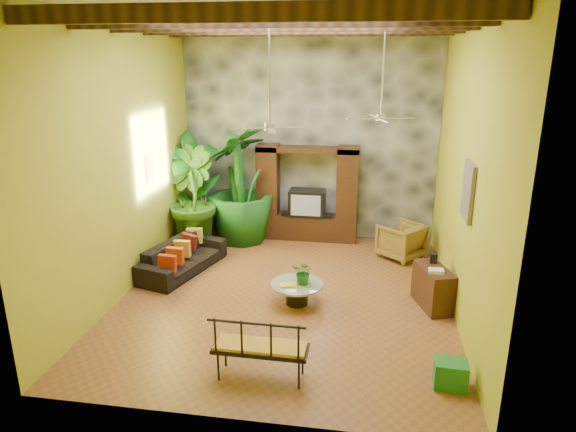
% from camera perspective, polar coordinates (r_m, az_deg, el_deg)
% --- Properties ---
extents(ground, '(7.00, 7.00, 0.00)m').
position_cam_1_polar(ground, '(9.77, -0.20, -8.74)').
color(ground, brown).
rests_on(ground, ground).
extents(ceiling, '(6.00, 7.00, 0.02)m').
position_cam_1_polar(ceiling, '(8.78, -0.24, 21.95)').
color(ceiling, silver).
rests_on(ceiling, back_wall).
extents(back_wall, '(6.00, 0.02, 5.00)m').
position_cam_1_polar(back_wall, '(12.36, 2.43, 9.06)').
color(back_wall, gold).
rests_on(back_wall, ground).
extents(left_wall, '(0.02, 7.00, 5.00)m').
position_cam_1_polar(left_wall, '(9.87, -17.77, 6.05)').
color(left_wall, gold).
rests_on(left_wall, ground).
extents(right_wall, '(0.02, 7.00, 5.00)m').
position_cam_1_polar(right_wall, '(8.97, 19.12, 4.83)').
color(right_wall, gold).
rests_on(right_wall, ground).
extents(stone_accent_wall, '(5.98, 0.10, 4.98)m').
position_cam_1_polar(stone_accent_wall, '(12.30, 2.40, 9.02)').
color(stone_accent_wall, '#393B41').
rests_on(stone_accent_wall, ground).
extents(ceiling_beams, '(5.95, 5.36, 0.22)m').
position_cam_1_polar(ceiling_beams, '(8.76, -0.24, 20.51)').
color(ceiling_beams, '#3D2513').
rests_on(ceiling_beams, ceiling).
extents(entertainment_center, '(2.40, 0.55, 2.30)m').
position_cam_1_polar(entertainment_center, '(12.33, 2.14, 1.74)').
color(entertainment_center, black).
rests_on(entertainment_center, ground).
extents(ceiling_fan_front, '(1.28, 1.28, 1.86)m').
position_cam_1_polar(ceiling_fan_front, '(8.45, -2.04, 11.25)').
color(ceiling_fan_front, '#B5B5BA').
rests_on(ceiling_fan_front, ceiling).
extents(ceiling_fan_back, '(1.28, 1.28, 1.86)m').
position_cam_1_polar(ceiling_fan_back, '(9.88, 10.34, 11.91)').
color(ceiling_fan_back, '#B5B5BA').
rests_on(ceiling_fan_back, ceiling).
extents(wall_art_mask, '(0.06, 0.32, 0.55)m').
position_cam_1_polar(wall_art_mask, '(10.82, -15.06, 5.08)').
color(wall_art_mask, gold).
rests_on(wall_art_mask, left_wall).
extents(wall_art_painting, '(0.06, 0.70, 0.90)m').
position_cam_1_polar(wall_art_painting, '(8.44, 19.37, 2.63)').
color(wall_art_painting, '#285495').
rests_on(wall_art_painting, right_wall).
extents(sofa, '(1.38, 2.28, 0.62)m').
position_cam_1_polar(sofa, '(10.88, -11.62, -4.48)').
color(sofa, black).
rests_on(sofa, ground).
extents(wicker_armchair, '(1.20, 1.19, 0.78)m').
position_cam_1_polar(wicker_armchair, '(11.61, 12.48, -2.70)').
color(wicker_armchair, olive).
rests_on(wicker_armchair, ground).
extents(tall_plant_a, '(1.67, 1.52, 2.62)m').
position_cam_1_polar(tall_plant_a, '(12.28, -10.57, 3.06)').
color(tall_plant_a, '#195B17').
rests_on(tall_plant_a, ground).
extents(tall_plant_b, '(1.66, 1.64, 2.35)m').
position_cam_1_polar(tall_plant_b, '(11.89, -10.83, 1.90)').
color(tall_plant_b, '#275A17').
rests_on(tall_plant_b, ground).
extents(tall_plant_c, '(2.02, 2.02, 2.79)m').
position_cam_1_polar(tall_plant_c, '(12.13, -5.29, 3.51)').
color(tall_plant_c, '#165719').
rests_on(tall_plant_c, ground).
extents(coffee_table, '(0.95, 0.95, 0.40)m').
position_cam_1_polar(coffee_table, '(9.34, 0.99, -8.28)').
color(coffee_table, black).
rests_on(coffee_table, ground).
extents(centerpiece_plant, '(0.47, 0.43, 0.43)m').
position_cam_1_polar(centerpiece_plant, '(9.19, 1.77, -6.28)').
color(centerpiece_plant, '#1C6219').
rests_on(centerpiece_plant, coffee_table).
extents(yellow_tray, '(0.34, 0.29, 0.03)m').
position_cam_1_polar(yellow_tray, '(9.19, 0.00, -7.65)').
color(yellow_tray, yellow).
rests_on(yellow_tray, coffee_table).
extents(iron_bench, '(1.33, 0.50, 0.57)m').
position_cam_1_polar(iron_bench, '(7.20, -3.21, -14.16)').
color(iron_bench, black).
rests_on(iron_bench, ground).
extents(side_console, '(0.69, 1.02, 0.74)m').
position_cam_1_polar(side_console, '(9.55, 15.80, -7.64)').
color(side_console, '#3E2513').
rests_on(side_console, ground).
extents(green_bin, '(0.45, 0.35, 0.38)m').
position_cam_1_polar(green_bin, '(7.60, 17.62, -16.39)').
color(green_bin, '#1D6E1E').
rests_on(green_bin, ground).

